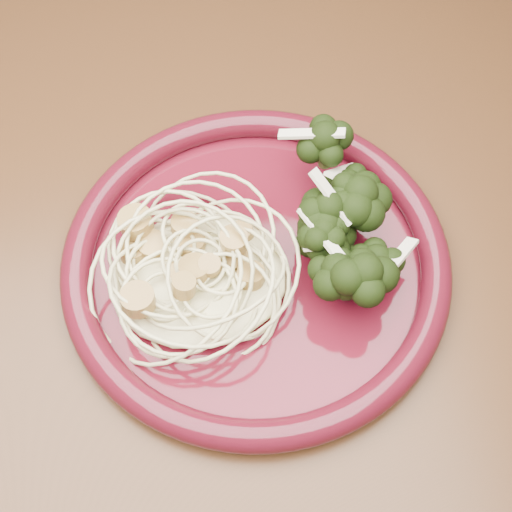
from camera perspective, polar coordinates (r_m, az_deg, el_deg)
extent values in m
plane|color=#502F1B|center=(1.30, 0.28, -16.96)|extent=(3.50, 3.50, 0.00)
cube|color=#472814|center=(0.62, 0.56, -0.34)|extent=(1.20, 0.80, 0.04)
cylinder|color=#4B0C17|center=(0.59, 0.00, -0.83)|extent=(0.36, 0.36, 0.01)
torus|color=#4B0D19|center=(0.58, 0.00, -0.32)|extent=(0.37, 0.37, 0.03)
ellipsoid|color=beige|center=(0.56, -4.65, -1.22)|extent=(0.16, 0.15, 0.03)
ellipsoid|color=black|center=(0.57, 5.59, 2.41)|extent=(0.12, 0.17, 0.06)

